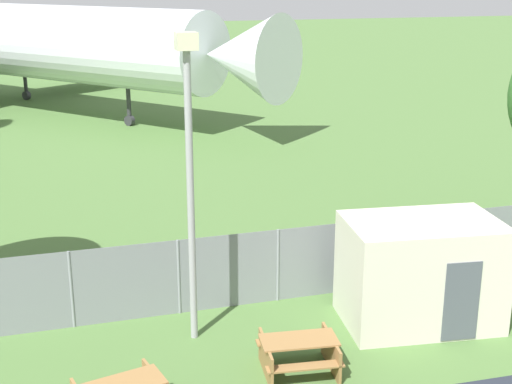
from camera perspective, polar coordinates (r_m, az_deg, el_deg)
perimeter_fence at (r=17.57m, az=-6.20°, el=-6.78°), size 56.07×0.07×1.93m
portable_cabin at (r=17.41m, az=13.00°, el=-6.25°), size 3.82×2.66×2.55m
picnic_bench_near_cabin at (r=15.30m, az=3.45°, el=-12.62°), size 1.76×1.58×0.76m
light_mast at (r=15.30m, az=-5.35°, el=2.80°), size 0.44×0.44×6.91m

